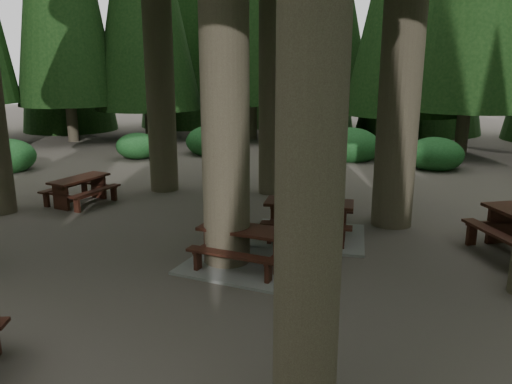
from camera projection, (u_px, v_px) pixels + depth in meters
The scene contains 5 objects.
ground at pixel (188, 256), 9.50m from camera, with size 80.00×80.00×0.00m, color #504941.
picnic_table_a at pixel (245, 254), 8.98m from camera, with size 2.46×2.17×0.72m.
picnic_table_b at pixel (80, 186), 13.03m from camera, with size 1.51×1.78×0.70m.
picnic_table_c at pixel (309, 225), 10.49m from camera, with size 2.90×2.70×0.79m.
shrub_ring at pixel (241, 233), 9.60m from camera, with size 23.86×24.64×1.49m.
Camera 1 is at (6.23, -6.49, 3.53)m, focal length 35.00 mm.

